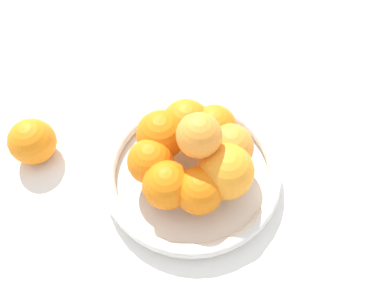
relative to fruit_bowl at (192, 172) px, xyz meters
The scene contains 4 objects.
ground_plane 0.02m from the fruit_bowl, ahead, with size 4.00×4.00×0.00m, color white.
fruit_bowl is the anchor object (origin of this frame).
orange_pile 0.06m from the fruit_bowl, 40.60° to the left, with size 0.20×0.20×0.13m.
stray_orange 0.27m from the fruit_bowl, 155.35° to the right, with size 0.08×0.08×0.08m, color orange.
Camera 1 is at (0.17, -0.25, 0.55)m, focal length 35.00 mm.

